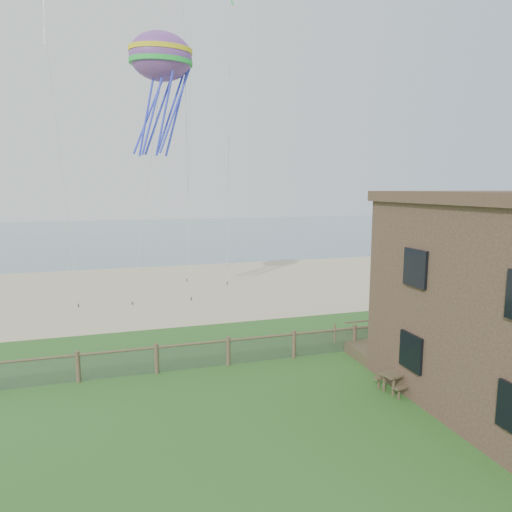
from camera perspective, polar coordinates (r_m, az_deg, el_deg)
name	(u,v)px	position (r m, az deg, el deg)	size (l,w,h in m)	color
ground	(274,438)	(14.90, 2.21, -21.77)	(160.00, 160.00, 0.00)	#2C5C1F
sand_beach	(180,288)	(35.24, -9.44, -3.91)	(72.00, 20.00, 0.02)	#BCB388
ocean	(147,233)	(78.64, -13.52, 2.79)	(160.00, 68.00, 0.02)	slate
chainlink_fence	(228,353)	(19.91, -3.49, -11.99)	(36.20, 0.20, 1.25)	#4C3A2B
motel_deck	(493,338)	(25.36, 27.49, -9.12)	(15.00, 2.00, 0.50)	brown
picnic_table	(401,381)	(18.50, 17.70, -14.71)	(1.65, 1.24, 0.70)	brown
octopus_kite	(162,92)	(27.47, -11.68, 19.49)	(3.50, 2.47, 7.21)	#DB2255
kite_white	(41,6)	(27.88, -25.25, 26.46)	(0.95, 0.70, 2.67)	white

